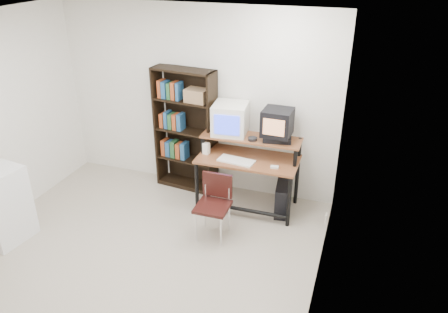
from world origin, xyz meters
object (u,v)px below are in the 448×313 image
(crt_tv, at_px, (277,122))
(school_chair, at_px, (214,200))
(pc_tower, at_px, (283,198))
(crt_monitor, at_px, (230,119))
(computer_desk, at_px, (249,160))
(bookshelf, at_px, (186,128))

(crt_tv, relative_size, school_chair, 0.48)
(crt_tv, height_order, school_chair, crt_tv)
(crt_tv, height_order, pc_tower, crt_tv)
(crt_tv, xyz_separation_m, pc_tower, (0.17, -0.14, -1.01))
(crt_monitor, bearing_deg, school_chair, -90.02)
(computer_desk, xyz_separation_m, crt_tv, (0.33, 0.13, 0.52))
(crt_monitor, distance_m, crt_tv, 0.64)
(pc_tower, bearing_deg, school_chair, -140.77)
(computer_desk, distance_m, crt_monitor, 0.59)
(computer_desk, distance_m, school_chair, 0.81)
(computer_desk, bearing_deg, bookshelf, 164.43)
(pc_tower, height_order, bookshelf, bookshelf)
(crt_monitor, bearing_deg, bookshelf, 164.52)
(crt_monitor, xyz_separation_m, crt_tv, (0.64, -0.03, 0.04))
(crt_monitor, distance_m, school_chair, 1.15)
(crt_tv, distance_m, school_chair, 1.27)
(pc_tower, bearing_deg, computer_desk, 171.32)
(crt_monitor, xyz_separation_m, school_chair, (0.10, -0.91, -0.70))
(computer_desk, distance_m, crt_tv, 0.63)
(school_chair, bearing_deg, crt_monitor, 96.05)
(crt_monitor, relative_size, school_chair, 0.62)
(computer_desk, distance_m, bookshelf, 1.06)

